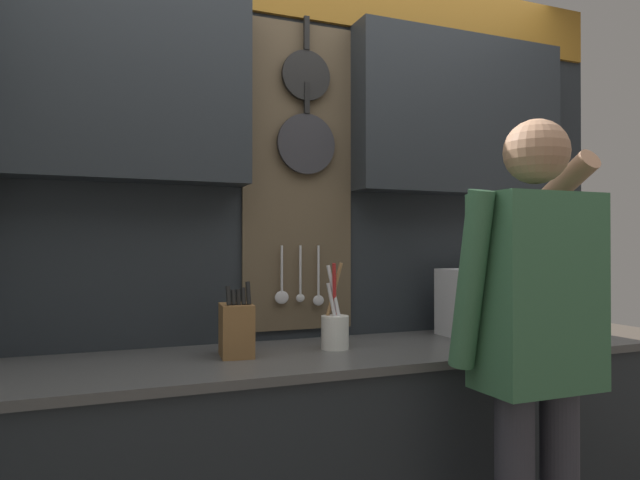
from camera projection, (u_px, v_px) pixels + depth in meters
base_cabinet_counter at (347, 469)px, 2.12m from camera, size 2.41×0.64×0.88m
back_wall_unit at (320, 183)px, 2.40m from camera, size 2.98×0.20×2.48m
microwave at (507, 303)px, 2.44m from camera, size 0.51×0.35×0.29m
knife_block at (236, 329)px, 2.00m from camera, size 0.13×0.16×0.26m
utensil_crock at (335, 328)px, 2.14m from camera, size 0.10×0.10×0.33m
person at (535, 333)px, 1.80m from camera, size 0.54×0.59×1.67m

